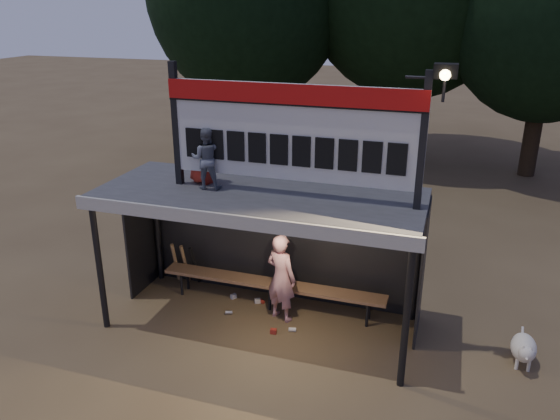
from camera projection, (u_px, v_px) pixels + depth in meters
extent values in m
plane|color=brown|center=(261.00, 322.00, 9.16)|extent=(80.00, 80.00, 0.00)
imported|color=silver|center=(281.00, 277.00, 9.02)|extent=(0.65, 0.54, 1.54)
imported|color=slate|center=(206.00, 158.00, 8.34)|extent=(0.54, 0.46, 0.95)
imported|color=#B32A1B|center=(202.00, 149.00, 8.57)|extent=(0.64, 0.53, 1.12)
cube|color=#3C3C3E|center=(260.00, 195.00, 8.36)|extent=(5.00, 2.00, 0.12)
cube|color=beige|center=(234.00, 222.00, 7.47)|extent=(5.10, 0.06, 0.20)
cylinder|color=black|center=(99.00, 267.00, 8.66)|extent=(0.10, 0.10, 2.20)
cylinder|color=black|center=(406.00, 317.00, 7.28)|extent=(0.10, 0.10, 2.20)
cylinder|color=black|center=(157.00, 226.00, 10.26)|extent=(0.10, 0.10, 2.20)
cylinder|color=black|center=(418.00, 260.00, 8.88)|extent=(0.10, 0.10, 2.20)
cube|color=black|center=(280.00, 240.00, 9.66)|extent=(5.00, 0.04, 2.20)
cube|color=black|center=(141.00, 233.00, 9.94)|extent=(0.04, 1.00, 2.20)
cube|color=black|center=(422.00, 272.00, 8.49)|extent=(0.04, 1.00, 2.20)
cylinder|color=black|center=(280.00, 183.00, 9.29)|extent=(5.00, 0.06, 0.06)
cube|color=black|center=(176.00, 125.00, 8.39)|extent=(0.10, 0.10, 1.90)
cube|color=black|center=(423.00, 142.00, 7.32)|extent=(0.10, 0.10, 1.90)
cube|color=silver|center=(291.00, 133.00, 7.86)|extent=(3.80, 0.08, 1.40)
cube|color=#BA0E0D|center=(290.00, 94.00, 7.61)|extent=(3.80, 0.04, 0.28)
cube|color=black|center=(290.00, 105.00, 7.66)|extent=(3.80, 0.02, 0.03)
cube|color=black|center=(195.00, 143.00, 8.34)|extent=(0.27, 0.03, 0.45)
cube|color=black|center=(215.00, 144.00, 8.24)|extent=(0.27, 0.03, 0.45)
cube|color=black|center=(236.00, 146.00, 8.15)|extent=(0.27, 0.03, 0.45)
cube|color=black|center=(257.00, 148.00, 8.05)|extent=(0.27, 0.03, 0.45)
cube|color=black|center=(279.00, 150.00, 7.95)|extent=(0.27, 0.03, 0.45)
cube|color=black|center=(301.00, 151.00, 7.85)|extent=(0.27, 0.03, 0.45)
cube|color=black|center=(324.00, 153.00, 7.75)|extent=(0.27, 0.03, 0.45)
cube|color=black|center=(348.00, 155.00, 7.65)|extent=(0.27, 0.03, 0.45)
cube|color=black|center=(372.00, 157.00, 7.56)|extent=(0.27, 0.03, 0.45)
cube|color=black|center=(397.00, 159.00, 7.46)|extent=(0.27, 0.03, 0.45)
cylinder|color=black|center=(425.00, 78.00, 7.03)|extent=(0.50, 0.04, 0.04)
cylinder|color=black|center=(444.00, 90.00, 7.02)|extent=(0.04, 0.04, 0.30)
cube|color=black|center=(446.00, 71.00, 6.88)|extent=(0.30, 0.22, 0.18)
sphere|color=#FFD88C|center=(445.00, 75.00, 6.82)|extent=(0.14, 0.14, 0.14)
cube|color=#8E6443|center=(272.00, 284.00, 9.49)|extent=(4.00, 0.35, 0.06)
cylinder|color=black|center=(182.00, 284.00, 9.95)|extent=(0.05, 0.05, 0.45)
cylinder|color=black|center=(188.00, 278.00, 10.17)|extent=(0.05, 0.05, 0.45)
cylinder|color=black|center=(270.00, 298.00, 9.46)|extent=(0.05, 0.05, 0.45)
cylinder|color=black|center=(274.00, 292.00, 9.68)|extent=(0.05, 0.05, 0.45)
cylinder|color=black|center=(367.00, 314.00, 8.97)|extent=(0.05, 0.05, 0.45)
cylinder|color=black|center=(370.00, 307.00, 9.19)|extent=(0.05, 0.05, 0.45)
cylinder|color=black|center=(250.00, 102.00, 18.54)|extent=(0.50, 0.50, 3.74)
cylinder|color=#2F2114|center=(404.00, 96.00, 18.36)|extent=(0.50, 0.50, 4.18)
cylinder|color=#302215|center=(535.00, 119.00, 16.43)|extent=(0.50, 0.50, 3.52)
ellipsoid|color=#EFE5CF|center=(523.00, 347.00, 8.03)|extent=(0.36, 0.58, 0.36)
sphere|color=white|center=(526.00, 353.00, 7.75)|extent=(0.22, 0.22, 0.22)
cone|color=silver|center=(527.00, 358.00, 7.67)|extent=(0.10, 0.10, 0.10)
cone|color=beige|center=(524.00, 347.00, 7.71)|extent=(0.06, 0.06, 0.07)
cone|color=beige|center=(531.00, 349.00, 7.68)|extent=(0.06, 0.06, 0.07)
cylinder|color=white|center=(517.00, 364.00, 7.96)|extent=(0.05, 0.05, 0.18)
cylinder|color=beige|center=(529.00, 366.00, 7.91)|extent=(0.05, 0.05, 0.18)
cylinder|color=beige|center=(515.00, 350.00, 8.28)|extent=(0.05, 0.05, 0.18)
cylinder|color=silver|center=(526.00, 352.00, 8.23)|extent=(0.05, 0.05, 0.18)
cylinder|color=beige|center=(522.00, 332.00, 8.28)|extent=(0.04, 0.16, 0.14)
cylinder|color=#9B7348|center=(176.00, 262.00, 10.32)|extent=(0.08, 0.27, 0.84)
cylinder|color=olive|center=(185.00, 264.00, 10.26)|extent=(0.07, 0.30, 0.83)
cylinder|color=black|center=(195.00, 265.00, 10.20)|extent=(0.09, 0.33, 0.83)
cube|color=#AB291D|center=(273.00, 331.00, 8.84)|extent=(0.11, 0.08, 0.08)
cylinder|color=#B5B6BB|center=(229.00, 312.00, 9.39)|extent=(0.14, 0.11, 0.07)
cube|color=beige|center=(257.00, 301.00, 9.74)|extent=(0.12, 0.11, 0.08)
cylinder|color=#B62E1F|center=(262.00, 301.00, 9.75)|extent=(0.14, 0.12, 0.07)
cube|color=#ADADB2|center=(234.00, 296.00, 9.90)|extent=(0.11, 0.12, 0.08)
cylinder|color=silver|center=(292.00, 330.00, 8.90)|extent=(0.13, 0.09, 0.07)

